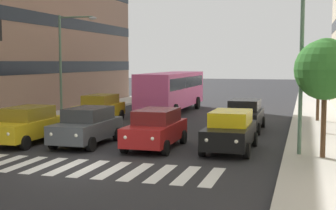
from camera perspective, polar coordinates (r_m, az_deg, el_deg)
ground_plane at (r=17.57m, az=-10.80°, el=-7.43°), size 180.00×180.00×0.00m
sidewalk_left at (r=15.73m, az=18.62°, el=-8.84°), size 3.01×90.00×0.15m
crosswalk_markings at (r=17.57m, az=-10.80°, el=-7.42°), size 10.35×2.80×0.01m
car_0 at (r=20.48m, az=7.50°, el=-3.06°), size 2.02×4.44×1.72m
car_1 at (r=20.98m, az=-1.48°, el=-2.83°), size 2.02×4.44×1.72m
car_2 at (r=22.11m, az=-9.70°, el=-2.48°), size 2.02×4.44×1.72m
car_3 at (r=23.13m, az=-16.70°, el=-2.29°), size 2.02×4.44×1.72m
car_row2_0 at (r=26.69m, az=9.20°, el=-1.16°), size 2.02×4.44×1.72m
car_row2_1 at (r=30.52m, az=-8.23°, el=-0.35°), size 2.02×4.44×1.72m
bus_behind_traffic at (r=35.47m, az=0.47°, el=2.06°), size 2.78×10.50×3.00m
street_lamp_left at (r=19.40m, az=14.12°, el=8.16°), size 3.52×0.28×7.67m
street_lamp_right at (r=31.78m, az=-12.13°, el=5.90°), size 2.72×0.28×6.69m
street_tree_0 at (r=18.95m, az=18.39°, el=4.02°), size 2.32×2.32×4.54m
street_tree_1 at (r=25.45m, az=18.49°, el=5.20°), size 2.15×2.15×4.88m
street_tree_2 at (r=30.92m, az=17.71°, el=4.52°), size 2.18×2.18×4.54m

